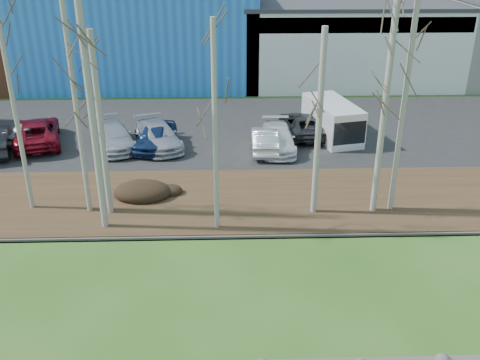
{
  "coord_description": "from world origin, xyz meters",
  "views": [
    {
      "loc": [
        1.22,
        -9.16,
        12.16
      ],
      "look_at": [
        1.84,
        11.58,
        2.5
      ],
      "focal_mm": 40.0,
      "sensor_mm": 36.0,
      "label": 1
    }
  ],
  "objects_px": {
    "car_3": "(113,136)",
    "car_7": "(278,138)",
    "car_4": "(155,136)",
    "van_white": "(333,121)",
    "car_5": "(265,140)",
    "car_8": "(158,135)",
    "car_0": "(31,130)",
    "car_2": "(37,132)",
    "car_6": "(302,124)"
  },
  "relations": [
    {
      "from": "car_3",
      "to": "car_7",
      "type": "bearing_deg",
      "value": -26.05
    },
    {
      "from": "car_4",
      "to": "van_white",
      "type": "distance_m",
      "value": 11.23
    },
    {
      "from": "car_3",
      "to": "car_7",
      "type": "xyz_separation_m",
      "value": [
        10.02,
        -0.65,
        -0.03
      ]
    },
    {
      "from": "car_7",
      "to": "car_5",
      "type": "bearing_deg",
      "value": -164.78
    },
    {
      "from": "car_7",
      "to": "car_8",
      "type": "bearing_deg",
      "value": 175.99
    },
    {
      "from": "car_7",
      "to": "van_white",
      "type": "relative_size",
      "value": 0.87
    },
    {
      "from": "car_7",
      "to": "van_white",
      "type": "distance_m",
      "value": 4.17
    },
    {
      "from": "car_4",
      "to": "car_7",
      "type": "xyz_separation_m",
      "value": [
        7.43,
        -0.46,
        -0.05
      ]
    },
    {
      "from": "car_5",
      "to": "car_8",
      "type": "xyz_separation_m",
      "value": [
        -6.47,
        0.86,
        0.03
      ]
    },
    {
      "from": "car_0",
      "to": "car_2",
      "type": "bearing_deg",
      "value": 143.56
    },
    {
      "from": "van_white",
      "to": "car_0",
      "type": "bearing_deg",
      "value": 166.85
    },
    {
      "from": "car_3",
      "to": "car_8",
      "type": "distance_m",
      "value": 2.74
    },
    {
      "from": "car_5",
      "to": "car_6",
      "type": "xyz_separation_m",
      "value": [
        2.61,
        2.72,
        0.0
      ]
    },
    {
      "from": "car_8",
      "to": "car_6",
      "type": "bearing_deg",
      "value": -10.73
    },
    {
      "from": "car_3",
      "to": "car_7",
      "type": "distance_m",
      "value": 10.04
    },
    {
      "from": "car_5",
      "to": "car_8",
      "type": "height_order",
      "value": "car_8"
    },
    {
      "from": "car_0",
      "to": "car_7",
      "type": "bearing_deg",
      "value": -177.22
    },
    {
      "from": "car_0",
      "to": "car_8",
      "type": "height_order",
      "value": "car_8"
    },
    {
      "from": "car_0",
      "to": "car_7",
      "type": "relative_size",
      "value": 0.81
    },
    {
      "from": "car_2",
      "to": "car_5",
      "type": "bearing_deg",
      "value": 157.03
    },
    {
      "from": "car_3",
      "to": "car_6",
      "type": "height_order",
      "value": "car_3"
    },
    {
      "from": "car_4",
      "to": "car_8",
      "type": "bearing_deg",
      "value": 64.29
    },
    {
      "from": "car_2",
      "to": "car_6",
      "type": "distance_m",
      "value": 16.67
    },
    {
      "from": "car_0",
      "to": "car_8",
      "type": "distance_m",
      "value": 8.21
    },
    {
      "from": "car_0",
      "to": "car_2",
      "type": "height_order",
      "value": "car_2"
    },
    {
      "from": "van_white",
      "to": "car_5",
      "type": "bearing_deg",
      "value": -168.32
    },
    {
      "from": "car_5",
      "to": "car_6",
      "type": "height_order",
      "value": "car_6"
    },
    {
      "from": "car_5",
      "to": "car_8",
      "type": "distance_m",
      "value": 6.52
    },
    {
      "from": "car_3",
      "to": "car_8",
      "type": "height_order",
      "value": "same"
    },
    {
      "from": "car_8",
      "to": "van_white",
      "type": "height_order",
      "value": "van_white"
    },
    {
      "from": "car_3",
      "to": "van_white",
      "type": "height_order",
      "value": "van_white"
    },
    {
      "from": "car_0",
      "to": "car_2",
      "type": "xyz_separation_m",
      "value": [
        0.55,
        -0.58,
        0.12
      ]
    },
    {
      "from": "car_4",
      "to": "van_white",
      "type": "bearing_deg",
      "value": 18.22
    },
    {
      "from": "car_0",
      "to": "car_7",
      "type": "height_order",
      "value": "car_7"
    },
    {
      "from": "car_5",
      "to": "car_6",
      "type": "relative_size",
      "value": 0.84
    },
    {
      "from": "car_3",
      "to": "car_6",
      "type": "relative_size",
      "value": 1.0
    },
    {
      "from": "car_2",
      "to": "car_4",
      "type": "distance_m",
      "value": 7.47
    },
    {
      "from": "car_2",
      "to": "car_3",
      "type": "bearing_deg",
      "value": 154.95
    },
    {
      "from": "car_7",
      "to": "car_2",
      "type": "bearing_deg",
      "value": 175.82
    },
    {
      "from": "car_0",
      "to": "car_5",
      "type": "height_order",
      "value": "car_5"
    },
    {
      "from": "car_8",
      "to": "car_0",
      "type": "bearing_deg",
      "value": 148.58
    },
    {
      "from": "car_0",
      "to": "car_4",
      "type": "xyz_separation_m",
      "value": [
        7.96,
        -1.49,
        0.09
      ]
    },
    {
      "from": "car_5",
      "to": "van_white",
      "type": "distance_m",
      "value": 4.99
    },
    {
      "from": "car_2",
      "to": "van_white",
      "type": "height_order",
      "value": "van_white"
    },
    {
      "from": "car_2",
      "to": "van_white",
      "type": "distance_m",
      "value": 18.55
    },
    {
      "from": "car_0",
      "to": "car_8",
      "type": "bearing_deg",
      "value": -179.1
    },
    {
      "from": "car_4",
      "to": "car_8",
      "type": "height_order",
      "value": "car_4"
    },
    {
      "from": "car_4",
      "to": "car_6",
      "type": "bearing_deg",
      "value": 23.61
    },
    {
      "from": "car_0",
      "to": "car_5",
      "type": "xyz_separation_m",
      "value": [
        14.57,
        -2.15,
        0.04
      ]
    },
    {
      "from": "car_5",
      "to": "car_6",
      "type": "distance_m",
      "value": 3.77
    }
  ]
}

